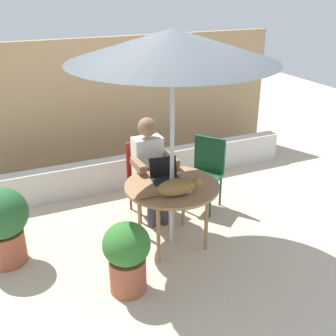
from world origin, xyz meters
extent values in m
plane|color=#BCAD93|center=(0.00, 0.00, 0.00)|extent=(14.00, 14.00, 0.00)
cube|color=tan|center=(0.00, 2.36, 0.96)|extent=(5.51, 0.08, 1.92)
cube|color=beige|center=(0.00, 1.52, 0.22)|extent=(4.96, 0.20, 0.44)
cylinder|color=#9E754C|center=(0.00, 0.00, 0.69)|extent=(0.99, 0.99, 0.03)
cylinder|color=#9E754C|center=(0.27, 0.27, 0.34)|extent=(0.04, 0.04, 0.67)
cylinder|color=#9E754C|center=(-0.27, 0.27, 0.34)|extent=(0.04, 0.04, 0.67)
cylinder|color=#9E754C|center=(-0.27, -0.27, 0.34)|extent=(0.04, 0.04, 0.67)
cylinder|color=#9E754C|center=(0.27, -0.27, 0.34)|extent=(0.04, 0.04, 0.67)
cylinder|color=#B7B7BC|center=(0.00, 0.00, 1.05)|extent=(0.04, 0.04, 2.09)
cone|color=#2D3338|center=(0.00, 0.00, 2.11)|extent=(1.98, 1.98, 0.30)
sphere|color=#B7B7BC|center=(0.00, 0.00, 2.12)|extent=(0.06, 0.06, 0.06)
cube|color=maroon|center=(0.00, 0.69, 0.44)|extent=(0.40, 0.40, 0.04)
cube|color=maroon|center=(0.00, 0.87, 0.68)|extent=(0.40, 0.04, 0.44)
cylinder|color=maroon|center=(0.17, 0.86, 0.21)|extent=(0.03, 0.03, 0.42)
cylinder|color=maroon|center=(-0.17, 0.86, 0.21)|extent=(0.03, 0.03, 0.42)
cylinder|color=maroon|center=(-0.17, 0.52, 0.21)|extent=(0.03, 0.03, 0.42)
cylinder|color=maroon|center=(0.17, 0.52, 0.21)|extent=(0.03, 0.03, 0.42)
cube|color=#194C2D|center=(0.67, 0.52, 0.44)|extent=(0.56, 0.56, 0.04)
cube|color=#194C2D|center=(0.81, 0.64, 0.68)|extent=(0.28, 0.34, 0.44)
cylinder|color=#194C2D|center=(0.91, 0.50, 0.21)|extent=(0.03, 0.03, 0.42)
cylinder|color=#194C2D|center=(0.70, 0.76, 0.21)|extent=(0.03, 0.03, 0.42)
cylinder|color=#194C2D|center=(0.43, 0.55, 0.21)|extent=(0.03, 0.03, 0.42)
cylinder|color=#194C2D|center=(0.64, 0.29, 0.21)|extent=(0.03, 0.03, 0.42)
cube|color=white|center=(0.00, 0.69, 0.73)|extent=(0.34, 0.20, 0.54)
sphere|color=#936B4C|center=(0.00, 0.68, 1.13)|extent=(0.22, 0.22, 0.22)
cube|color=#383842|center=(-0.08, 0.54, 0.51)|extent=(0.12, 0.30, 0.12)
cylinder|color=#383842|center=(-0.08, 0.39, 0.23)|extent=(0.10, 0.10, 0.46)
cube|color=#383842|center=(0.08, 0.54, 0.51)|extent=(0.12, 0.30, 0.12)
cylinder|color=#383842|center=(0.08, 0.39, 0.23)|extent=(0.10, 0.10, 0.46)
cube|color=#936B4C|center=(-0.20, 0.47, 0.78)|extent=(0.08, 0.32, 0.08)
cube|color=#936B4C|center=(0.20, 0.47, 0.78)|extent=(0.08, 0.32, 0.08)
cube|color=black|center=(-0.01, 0.12, 0.71)|extent=(0.32, 0.25, 0.02)
cube|color=black|center=(0.00, 0.23, 0.82)|extent=(0.30, 0.09, 0.20)
cube|color=black|center=(0.00, 0.24, 0.82)|extent=(0.30, 0.09, 0.20)
ellipsoid|color=olive|center=(-0.06, -0.22, 0.79)|extent=(0.41, 0.22, 0.17)
sphere|color=olive|center=(0.17, -0.24, 0.81)|extent=(0.11, 0.11, 0.11)
ellipsoid|color=white|center=(0.05, -0.23, 0.75)|extent=(0.13, 0.13, 0.09)
cylinder|color=olive|center=(-0.33, -0.17, 0.73)|extent=(0.18, 0.05, 0.04)
cone|color=olive|center=(0.17, -0.27, 0.86)|extent=(0.04, 0.04, 0.03)
cone|color=olive|center=(0.17, -0.21, 0.86)|extent=(0.04, 0.04, 0.03)
cylinder|color=#9E5138|center=(-0.70, -0.55, 0.17)|extent=(0.34, 0.34, 0.33)
ellipsoid|color=#2D6B28|center=(-0.70, -0.55, 0.50)|extent=(0.43, 0.43, 0.40)
cylinder|color=#9E5138|center=(-1.67, 0.36, 0.18)|extent=(0.37, 0.37, 0.35)
ellipsoid|color=#26592D|center=(-1.67, 0.36, 0.57)|extent=(0.53, 0.53, 0.51)
camera|label=1|loc=(-1.63, -3.53, 2.64)|focal=44.77mm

